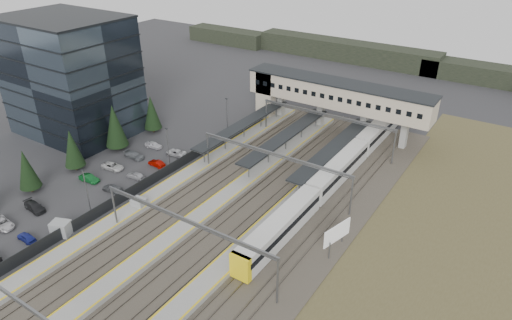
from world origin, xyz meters
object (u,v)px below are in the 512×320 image
Objects in this scene: relay_cabin_far at (139,204)px; billboard at (337,234)px; office_building at (71,76)px; train at (338,170)px; relay_cabin_near at (61,228)px; footbridge at (325,94)px.

billboard is (30.40, 7.83, 1.96)m from relay_cabin_far.
billboard is (63.76, -7.01, -9.25)m from office_building.
train is 19.43m from billboard.
relay_cabin_near is 0.61× the size of billboard.
billboard is (35.20, 18.68, 1.84)m from relay_cabin_near.
train is at bearing 113.55° from billboard.
footbridge reaches higher than relay_cabin_far.
footbridge is 0.66× the size of train.
office_building reaches higher than relay_cabin_near.
relay_cabin_near is 58.11m from footbridge.
train is 11.65× the size of billboard.
footbridge is (15.15, 55.69, 6.82)m from relay_cabin_near.
billboard is at bearing 14.44° from relay_cabin_far.
billboard is at bearing -66.45° from train.
relay_cabin_near is 39.89m from billboard.
billboard reaches higher than relay_cabin_far.
office_building is at bearing -145.53° from footbridge.
relay_cabin_near is at bearing -152.04° from billboard.
relay_cabin_far is 46.53m from footbridge.
billboard is (20.05, -37.00, -4.98)m from footbridge.
relay_cabin_near is 1.36× the size of relay_cabin_far.
footbridge is at bearing 77.00° from relay_cabin_far.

